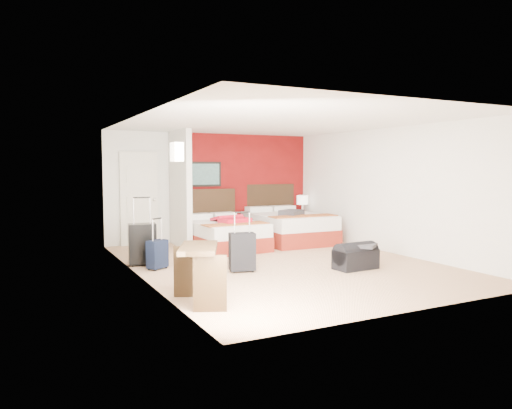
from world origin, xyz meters
TOP-DOWN VIEW (x-y plane):
  - ground at (0.00, 0.00)m, footprint 6.50×6.50m
  - room_walls at (-1.40, 1.42)m, footprint 5.02×6.52m
  - red_accent_panel at (0.75, 3.23)m, footprint 3.50×0.04m
  - partition_wall at (-1.00, 2.61)m, footprint 0.12×1.20m
  - entry_door at (-1.75, 3.20)m, footprint 0.82×0.06m
  - bed_left at (-0.26, 1.94)m, footprint 1.39×1.93m
  - bed_right at (1.41, 2.12)m, footprint 1.56×2.18m
  - red_suitcase_open at (-0.16, 1.84)m, footprint 0.72×0.91m
  - jacket_bundle at (1.31, 1.82)m, footprint 0.63×0.59m
  - nightstand at (2.26, 2.86)m, footprint 0.39×0.39m
  - table_lamp at (2.26, 2.86)m, footprint 0.38×0.38m
  - suitcase_black at (-2.24, 0.94)m, footprint 0.51×0.36m
  - suitcase_charcoal at (-0.92, -0.33)m, footprint 0.46×0.34m
  - suitcase_navy at (-2.11, 0.48)m, footprint 0.39×0.34m
  - duffel_bag at (0.87, -1.00)m, footprint 0.75×0.43m
  - jacket_draped at (1.02, -1.05)m, footprint 0.53×0.52m
  - desk at (-2.21, -1.80)m, footprint 0.77×0.99m

SIDE VIEW (x-z plane):
  - ground at x=0.00m, z-range 0.00..0.00m
  - duffel_bag at x=0.87m, z-range 0.00..0.37m
  - suitcase_navy at x=-2.11m, z-range 0.00..0.46m
  - nightstand at x=2.26m, z-range 0.00..0.50m
  - bed_left at x=-0.26m, z-range 0.00..0.56m
  - suitcase_charcoal at x=-0.92m, z-range 0.00..0.61m
  - bed_right at x=1.41m, z-range 0.00..0.64m
  - suitcase_black at x=-2.24m, z-range 0.00..0.70m
  - desk at x=-2.21m, z-range 0.00..0.74m
  - jacket_draped at x=1.02m, z-range 0.37..0.42m
  - red_suitcase_open at x=-0.16m, z-range 0.56..0.67m
  - jacket_bundle at x=1.31m, z-range 0.64..0.76m
  - table_lamp at x=2.26m, z-range 0.50..1.01m
  - entry_door at x=-1.75m, z-range 0.00..2.05m
  - red_accent_panel at x=0.75m, z-range 0.00..2.50m
  - partition_wall at x=-1.00m, z-range 0.00..2.50m
  - room_walls at x=-1.40m, z-range 0.01..2.51m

